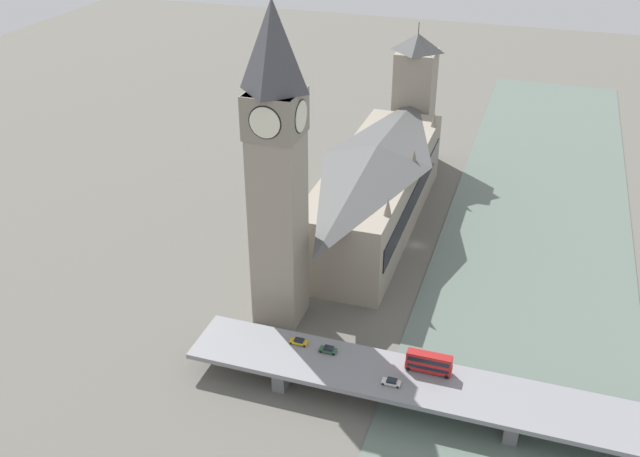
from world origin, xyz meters
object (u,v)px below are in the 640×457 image
Objects in this scene: double_decker_bus_lead at (429,362)px; clock_tower at (277,165)px; parliament_hall at (376,187)px; car_northbound_lead at (391,382)px; victoria_tower at (414,99)px; road_bridge at (515,406)px; car_southbound_mid at (299,341)px; car_northbound_tail at (328,349)px.

clock_tower is at bearing -23.21° from double_decker_bus_lead.
parliament_hall is 8.67× the size of double_decker_bus_lead.
car_northbound_lead is (6.93, 6.72, -2.01)m from double_decker_bus_lead.
double_decker_bus_lead is at bearing 103.53° from victoria_tower.
double_decker_bus_lead is at bearing -10.72° from road_bridge.
double_decker_bus_lead reaches higher than road_bridge.
car_northbound_lead is 0.97× the size of car_southbound_mid.
car_northbound_tail is at bearing -4.30° from road_bridge.
road_bridge is 26.72m from car_northbound_lead.
car_southbound_mid reaches higher than car_northbound_lead.
parliament_hall is 83.61m from car_northbound_lead.
victoria_tower is at bearing -95.85° from clock_tower.
car_northbound_lead is at bearing 163.96° from car_southbound_mid.
clock_tower is 1.54× the size of victoria_tower.
victoria_tower reaches higher than road_bridge.
double_decker_bus_lead reaches higher than car_northbound_lead.
car_northbound_lead is at bearing 100.08° from victoria_tower.
car_northbound_tail reaches higher than car_northbound_lead.
victoria_tower is 131.00m from car_northbound_tail.
victoria_tower is at bearing -79.92° from car_northbound_lead.
road_bridge is at bearing 110.86° from victoria_tower.
car_northbound_tail is (43.03, -3.24, 1.86)m from road_bridge.
victoria_tower is (-11.37, -110.94, -18.91)m from clock_tower.
car_southbound_mid reaches higher than road_bridge.
parliament_hall reaches higher than car_northbound_lead.
road_bridge is 35.53× the size of car_northbound_lead.
victoria_tower is 12.74× the size of car_northbound_lead.
clock_tower is at bearing 84.15° from victoria_tower.
parliament_hall is 73.18m from car_southbound_mid.
parliament_hall is at bearing -89.99° from car_southbound_mid.
clock_tower is at bearing 78.23° from parliament_hall.
car_northbound_tail is (-18.97, 18.66, -36.42)m from clock_tower.
clock_tower is 19.05× the size of car_southbound_mid.
clock_tower reaches higher than victoria_tower.
car_northbound_lead is (-35.51, 24.92, -36.45)m from clock_tower.
victoria_tower is at bearing -89.94° from parliament_hall.
road_bridge is (-50.62, 132.84, -19.38)m from victoria_tower.
car_northbound_tail is at bearing 135.46° from clock_tower.
parliament_hall is 21.56× the size of car_northbound_lead.
car_northbound_tail is at bearing 1.14° from double_decker_bus_lead.
victoria_tower is (0.06, -56.10, 10.53)m from parliament_hall.
car_southbound_mid is (7.52, -0.66, -0.02)m from car_northbound_tail.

